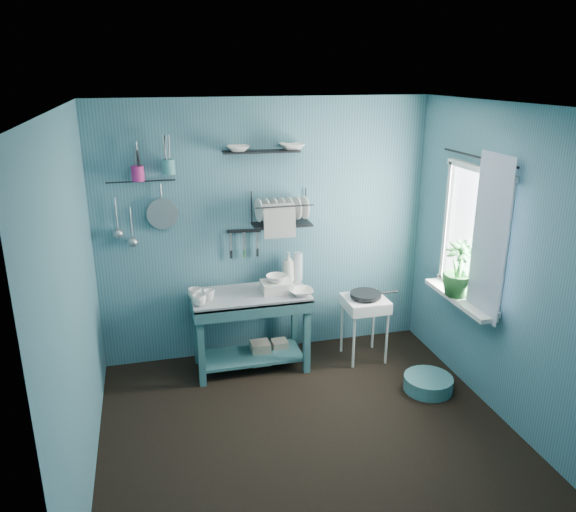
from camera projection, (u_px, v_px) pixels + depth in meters
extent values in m
plane|color=black|center=(309.00, 434.00, 4.42)|extent=(3.20, 3.20, 0.00)
plane|color=silver|center=(313.00, 107.00, 3.63)|extent=(3.20, 3.20, 0.00)
plane|color=#396876|center=(266.00, 231.00, 5.40)|extent=(3.20, 0.00, 3.20)
plane|color=#396876|center=(401.00, 399.00, 2.65)|extent=(3.20, 0.00, 3.20)
plane|color=#396876|center=(75.00, 309.00, 3.65)|extent=(0.00, 3.00, 3.00)
plane|color=#396876|center=(506.00, 268.00, 4.40)|extent=(0.00, 3.00, 3.00)
cube|color=#306065|center=(251.00, 331.00, 5.30)|extent=(1.13, 0.64, 0.76)
imported|color=white|center=(199.00, 300.00, 4.90)|extent=(0.12, 0.12, 0.10)
imported|color=white|center=(209.00, 295.00, 5.02)|extent=(0.14, 0.14, 0.09)
imported|color=white|center=(195.00, 294.00, 5.04)|extent=(0.17, 0.17, 0.10)
cube|color=silver|center=(277.00, 287.00, 5.20)|extent=(0.28, 0.22, 0.10)
imported|color=white|center=(277.00, 278.00, 5.18)|extent=(0.20, 0.19, 0.06)
imported|color=silver|center=(288.00, 267.00, 5.41)|extent=(0.11, 0.12, 0.30)
cylinder|color=silver|center=(298.00, 267.00, 5.46)|extent=(0.09, 0.09, 0.28)
imported|color=white|center=(301.00, 292.00, 5.14)|extent=(0.22, 0.22, 0.05)
cube|color=white|center=(364.00, 328.00, 5.50)|extent=(0.47, 0.47, 0.64)
cylinder|color=black|center=(366.00, 295.00, 5.39)|extent=(0.30, 0.30, 0.03)
cube|color=black|center=(244.00, 231.00, 5.31)|extent=(0.32, 0.06, 0.03)
cube|color=black|center=(282.00, 209.00, 5.24)|extent=(0.58, 0.30, 0.32)
cube|color=black|center=(261.00, 151.00, 5.05)|extent=(0.71, 0.22, 0.01)
imported|color=white|center=(238.00, 147.00, 4.99)|extent=(0.23, 0.23, 0.05)
imported|color=white|center=(292.00, 142.00, 5.09)|extent=(0.24, 0.24, 0.06)
cylinder|color=#B7216E|center=(138.00, 174.00, 4.86)|extent=(0.11, 0.11, 0.13)
cylinder|color=teal|center=(169.00, 167.00, 4.91)|extent=(0.11, 0.11, 0.13)
cylinder|color=#9A9DA2|center=(163.00, 214.00, 5.05)|extent=(0.28, 0.03, 0.28)
cylinder|color=#9A9DA2|center=(116.00, 214.00, 4.96)|extent=(0.01, 0.01, 0.30)
cylinder|color=#9A9DA2|center=(131.00, 223.00, 5.02)|extent=(0.01, 0.01, 0.30)
cylinder|color=black|center=(141.00, 181.00, 4.94)|extent=(0.60, 0.01, 0.01)
plane|color=white|center=(474.00, 234.00, 4.76)|extent=(0.00, 1.10, 1.10)
cube|color=white|center=(459.00, 299.00, 4.93)|extent=(0.16, 0.95, 0.04)
plane|color=white|center=(489.00, 239.00, 4.46)|extent=(0.00, 1.35, 1.35)
cylinder|color=black|center=(478.00, 157.00, 4.55)|extent=(0.02, 1.05, 0.02)
imported|color=#2D7031|center=(459.00, 269.00, 4.88)|extent=(0.34, 0.34, 0.49)
cube|color=gray|center=(260.00, 353.00, 5.45)|extent=(0.18, 0.18, 0.22)
cube|color=gray|center=(280.00, 350.00, 5.53)|extent=(0.15, 0.15, 0.20)
cylinder|color=teal|center=(428.00, 383.00, 5.01)|extent=(0.43, 0.43, 0.13)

